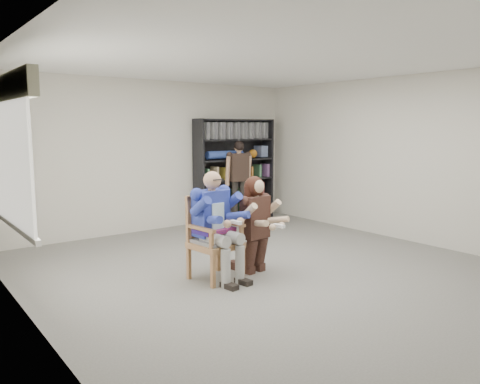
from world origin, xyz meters
TOP-DOWN VIEW (x-y plane):
  - room_shell at (0.00, 0.00)m, footprint 6.00×7.00m
  - floor at (0.00, 0.00)m, footprint 6.00×7.00m
  - window_left at (-2.95, 1.00)m, footprint 0.16×2.00m
  - armchair at (-0.79, 0.34)m, footprint 0.69×0.67m
  - seated_man at (-0.79, 0.34)m, footprint 0.69×0.90m
  - kneeling_woman at (-0.21, 0.22)m, footprint 0.63×0.92m
  - bookshelf at (1.70, 3.28)m, footprint 1.80×0.38m
  - standing_man at (1.56, 2.95)m, footprint 0.57×0.40m

SIDE VIEW (x-z plane):
  - floor at x=0.00m, z-range -0.01..0.01m
  - armchair at x=-0.79m, z-range 0.00..1.08m
  - kneeling_woman at x=-0.21m, z-range 0.00..1.28m
  - seated_man at x=-0.79m, z-range 0.00..1.40m
  - standing_man at x=1.56m, z-range 0.00..1.67m
  - bookshelf at x=1.70m, z-range 0.00..2.10m
  - room_shell at x=0.00m, z-range 0.00..2.80m
  - window_left at x=-2.95m, z-range 0.76..2.50m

